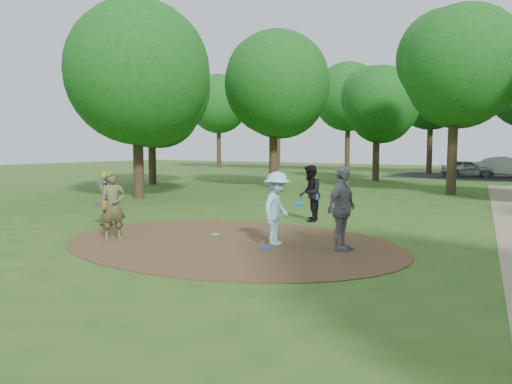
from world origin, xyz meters
The scene contains 14 objects.
ground centered at (0.00, 0.00, 0.00)m, with size 100.00×100.00×0.00m, color #2D5119.
dirt_clearing centered at (0.00, 0.00, 0.01)m, with size 8.40×8.40×0.02m, color #47301C.
parking_lot centered at (2.00, 30.00, 0.00)m, with size 14.00×8.00×0.01m, color black.
player_observer_with_disc centered at (-2.55, -1.18, 0.83)m, with size 0.66×0.72×1.66m.
player_throwing_with_disc centered at (1.06, 0.41, 0.84)m, with size 1.07×1.16×1.68m.
player_walking_with_disc centered at (0.11, 4.03, 0.84)m, with size 0.87×0.99×1.69m.
player_waiting_with_disc centered at (2.56, 0.59, 0.92)m, with size 0.54×1.11×1.84m.
disc_ground_cyan centered at (-0.87, 0.62, 0.03)m, with size 0.22×0.22×0.02m, color #1AD6C9.
disc_ground_blue centered at (1.10, -0.18, 0.03)m, with size 0.22×0.22×0.02m, color blue.
disc_ground_red centered at (-1.83, 2.20, 0.03)m, with size 0.22×0.22×0.02m, color red.
car_left centered at (0.31, 29.46, 0.62)m, with size 1.46×3.63×1.24m, color #989B9F.
car_right centered at (2.81, 30.14, 0.74)m, with size 1.58×4.52×1.49m, color #929399.
disc_golf_basket centered at (-4.50, 0.30, 0.87)m, with size 0.63×0.63×1.54m.
tree_ring centered at (2.23, 9.79, 5.28)m, with size 37.27×45.57×9.66m.
Camera 1 is at (6.68, -9.36, 2.27)m, focal length 35.00 mm.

